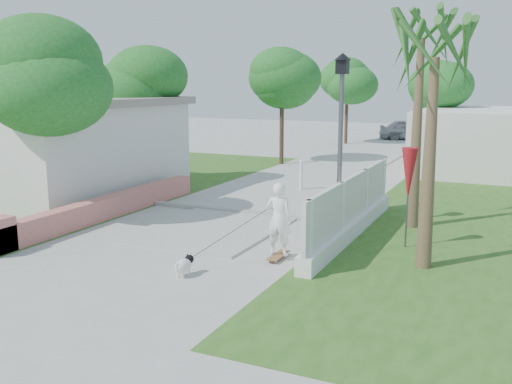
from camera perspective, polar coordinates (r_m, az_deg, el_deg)
The scene contains 21 objects.
ground at distance 11.53m, azimuth -14.30°, elevation -8.29°, with size 90.00×90.00×0.00m, color #B7B7B2.
path_strip at distance 29.46m, azimuth 10.95°, elevation 3.49°, with size 3.20×36.00×0.06m, color #B7B7B2.
curb at distance 16.40m, azimuth -1.04°, elevation -2.05°, with size 6.50×0.25×0.10m, color #999993.
grass_left at distance 21.86m, azimuth -15.41°, elevation 0.71°, with size 8.00×20.00×0.01m, color #2F581C.
pink_wall at distance 16.12m, azimuth -15.55°, elevation -1.73°, with size 0.45×8.20×0.80m.
house_left at distance 20.87m, azimuth -21.29°, elevation 4.41°, with size 8.40×7.40×3.23m.
lattice_fence at distance 14.22m, azimuth 9.60°, elevation -2.18°, with size 0.35×7.00×1.50m.
building_right at distance 26.51m, azimuth 22.69°, elevation 4.81°, with size 6.00×8.00×2.60m, color silver.
street_lamp at distance 14.53m, azimuth 8.45°, elevation 5.66°, with size 0.44×0.44×4.44m.
bollard at distance 19.84m, azimuth 4.53°, elevation 1.76°, with size 0.14×0.14×1.09m.
patio_umbrella at distance 13.22m, azimuth 15.04°, elevation 1.66°, with size 0.36×0.36×2.30m.
tree_left_near at distance 16.14m, azimuth -20.78°, elevation 10.55°, with size 3.60×3.60×5.28m.
tree_left_mid at distance 20.97m, azimuth -11.81°, elevation 10.05°, with size 3.20×3.20×4.85m.
tree_path_left at distance 26.32m, azimuth 2.65°, elevation 11.09°, with size 3.40×3.40×5.23m.
tree_path_right at distance 28.61m, azimuth 17.55°, elevation 9.94°, with size 3.00×3.00×4.79m.
tree_path_far at distance 35.72m, azimuth 9.15°, elevation 10.91°, with size 3.20×3.20×5.17m.
palm_far at distance 15.09m, azimuth 16.17°, elevation 13.37°, with size 1.80×1.80×5.30m.
palm_near at distance 11.69m, azimuth 17.41°, elevation 11.54°, with size 1.80×1.80×4.70m.
skateboarder at distance 11.79m, azimuth -1.55°, elevation -3.79°, with size 1.56×2.01×1.67m.
dog at distance 11.28m, azimuth -7.20°, elevation -7.27°, with size 0.30×0.60×0.41m.
parked_car at distance 38.77m, azimuth 15.21°, elevation 6.02°, with size 1.62×4.03×1.37m, color #97999E.
Camera 1 is at (6.99, -8.38, 3.72)m, focal length 40.00 mm.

